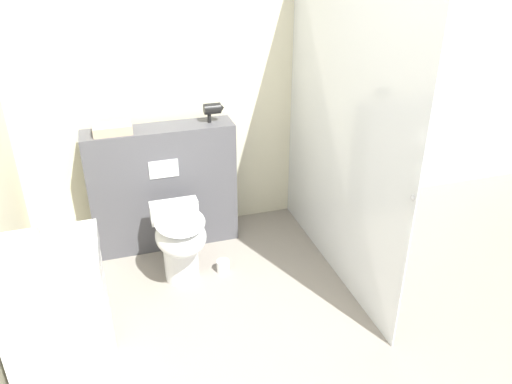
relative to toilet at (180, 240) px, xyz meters
The scene contains 8 objects.
wall_back 1.27m from the toilet, 64.49° to the left, with size 8.00×0.06×2.50m.
partition_panel 0.57m from the toilet, 92.73° to the left, with size 1.14×0.27×1.01m.
shower_glass 1.36m from the toilet, ahead, with size 0.04×1.85×2.18m.
toilet is the anchor object (origin of this frame).
sink_vanity 1.11m from the toilet, 133.99° to the right, with size 0.51×0.46×1.07m.
hair_drier 1.02m from the toilet, 53.70° to the left, with size 0.16×0.08×0.15m.
folded_towel 0.94m from the toilet, 123.80° to the left, with size 0.28×0.18×0.07m.
spare_toilet_roll 0.43m from the toilet, ahead, with size 0.10×0.10×0.10m.
Camera 1 is at (-0.77, -1.83, 2.30)m, focal length 35.00 mm.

